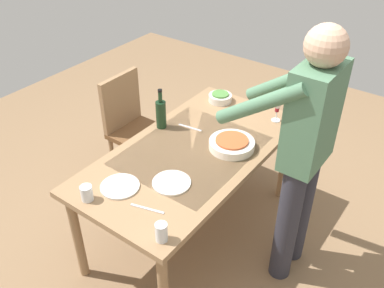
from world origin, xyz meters
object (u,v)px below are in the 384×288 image
at_px(wine_bottle, 161,113).
at_px(side_bowl_salad, 220,97).
at_px(wine_glass_left, 277,108).
at_px(dining_table, 192,159).
at_px(serving_bowl_pasta, 232,144).
at_px(water_cup_near_left, 161,232).
at_px(person_server, 304,148).
at_px(chair_near, 131,122).
at_px(water_cup_near_right, 87,193).
at_px(dinner_plate_near, 172,183).
at_px(dinner_plate_far, 120,186).

distance_m(wine_bottle, side_bowl_salad, 0.58).
bearing_deg(side_bowl_salad, wine_glass_left, 89.54).
distance_m(dining_table, serving_bowl_pasta, 0.28).
bearing_deg(water_cup_near_left, person_server, 157.77).
xyz_separation_m(person_server, wine_glass_left, (-0.52, -0.41, -0.12)).
relative_size(chair_near, water_cup_near_right, 9.76).
distance_m(dinner_plate_near, dinner_plate_far, 0.30).
xyz_separation_m(dinner_plate_near, dinner_plate_far, (0.20, -0.22, 0.00)).
distance_m(wine_glass_left, water_cup_near_left, 1.38).
height_order(person_server, wine_bottle, person_server).
distance_m(side_bowl_salad, dinner_plate_far, 1.21).
height_order(water_cup_near_left, serving_bowl_pasta, water_cup_near_left).
distance_m(person_server, side_bowl_salad, 1.06).
bearing_deg(water_cup_near_left, wine_glass_left, -177.38).
relative_size(chair_near, person_server, 0.54).
relative_size(person_server, water_cup_near_right, 18.12).
xyz_separation_m(water_cup_near_left, side_bowl_salad, (-1.38, -0.55, -0.02)).
xyz_separation_m(water_cup_near_right, dinner_plate_near, (-0.39, 0.30, -0.04)).
distance_m(chair_near, side_bowl_salad, 0.76).
xyz_separation_m(wine_glass_left, water_cup_near_right, (1.39, -0.46, -0.06)).
bearing_deg(dinner_plate_near, dinner_plate_far, -47.44).
distance_m(serving_bowl_pasta, dinner_plate_near, 0.53).
bearing_deg(wine_bottle, water_cup_near_right, 10.22).
relative_size(wine_bottle, serving_bowl_pasta, 0.99).
bearing_deg(serving_bowl_pasta, person_server, 86.04).
bearing_deg(dinner_plate_near, wine_glass_left, 170.40).
distance_m(person_server, dinner_plate_near, 0.79).
height_order(chair_near, person_server, person_server).
relative_size(serving_bowl_pasta, side_bowl_salad, 1.67).
height_order(person_server, dinner_plate_far, person_server).
bearing_deg(side_bowl_salad, dining_table, 17.87).
bearing_deg(side_bowl_salad, wine_bottle, -13.03).
distance_m(wine_bottle, wine_glass_left, 0.83).
height_order(person_server, dinner_plate_near, person_server).
distance_m(dining_table, dinner_plate_near, 0.37).
height_order(chair_near, water_cup_near_left, chair_near).
distance_m(wine_bottle, dinner_plate_near, 0.64).
bearing_deg(wine_bottle, side_bowl_salad, 166.97).
bearing_deg(side_bowl_salad, dinner_plate_far, 4.42).
bearing_deg(dinner_plate_far, dinner_plate_near, 132.56).
bearing_deg(serving_bowl_pasta, wine_glass_left, 171.04).
bearing_deg(chair_near, wine_glass_left, 110.43).
bearing_deg(water_cup_near_right, chair_near, -148.28).
distance_m(chair_near, wine_glass_left, 1.19).
distance_m(wine_bottle, dinner_plate_far, 0.70).
relative_size(wine_bottle, wine_glass_left, 1.96).
height_order(chair_near, water_cup_near_right, chair_near).
distance_m(water_cup_near_right, dinner_plate_far, 0.20).
height_order(water_cup_near_left, side_bowl_salad, water_cup_near_left).
distance_m(wine_glass_left, serving_bowl_pasta, 0.50).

